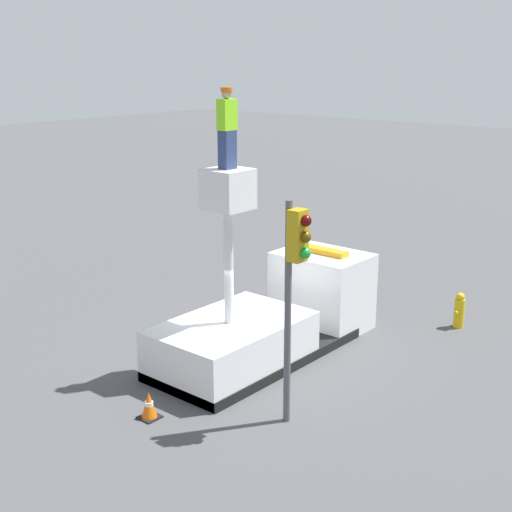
# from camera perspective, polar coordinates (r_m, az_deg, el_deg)

# --- Properties ---
(ground_plane) EXTENTS (120.00, 120.00, 0.00)m
(ground_plane) POSITION_cam_1_polar(r_m,az_deg,el_deg) (17.79, 0.02, -8.12)
(ground_plane) COLOR #4C4C4F
(bucket_truck) EXTENTS (6.46, 2.44, 4.80)m
(bucket_truck) POSITION_cam_1_polar(r_m,az_deg,el_deg) (17.89, 1.27, -5.06)
(bucket_truck) COLOR black
(bucket_truck) RESTS_ON ground
(worker) EXTENTS (0.40, 0.26, 1.75)m
(worker) POSITION_cam_1_polar(r_m,az_deg,el_deg) (15.60, -2.33, 10.17)
(worker) COLOR navy
(worker) RESTS_ON bucket_truck
(traffic_light_pole) EXTENTS (0.34, 0.57, 4.59)m
(traffic_light_pole) POSITION_cam_1_polar(r_m,az_deg,el_deg) (13.62, 3.10, -1.09)
(traffic_light_pole) COLOR #515156
(traffic_light_pole) RESTS_ON ground
(fire_hydrant) EXTENTS (0.52, 0.28, 0.99)m
(fire_hydrant) POSITION_cam_1_polar(r_m,az_deg,el_deg) (20.28, 15.95, -4.21)
(fire_hydrant) COLOR gold
(fire_hydrant) RESTS_ON ground
(traffic_cone_rear) EXTENTS (0.41, 0.41, 0.58)m
(traffic_cone_rear) POSITION_cam_1_polar(r_m,az_deg,el_deg) (15.09, -8.55, -11.76)
(traffic_cone_rear) COLOR black
(traffic_cone_rear) RESTS_ON ground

